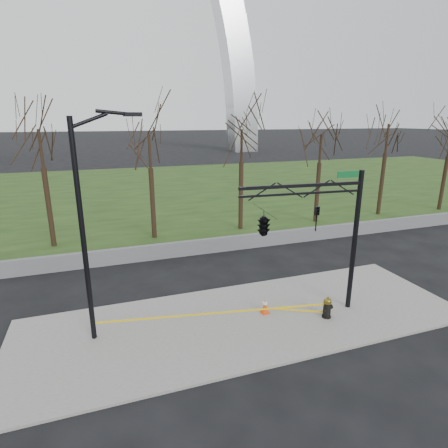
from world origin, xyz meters
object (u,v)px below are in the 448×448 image
object	(u,v)px
street_light	(88,217)
traffic_signal_mast	(282,222)
traffic_cone	(265,306)
fire_hydrant	(327,308)

from	to	relation	value
street_light	traffic_signal_mast	distance (m)	7.01
traffic_cone	street_light	bearing A→B (deg)	175.67
traffic_cone	traffic_signal_mast	bearing A→B (deg)	-47.84
street_light	traffic_signal_mast	xyz separation A→B (m)	(6.92, -0.93, -0.55)
traffic_cone	fire_hydrant	bearing A→B (deg)	-26.82
fire_hydrant	traffic_cone	bearing A→B (deg)	132.22
fire_hydrant	street_light	bearing A→B (deg)	148.51
fire_hydrant	traffic_signal_mast	world-z (taller)	traffic_signal_mast
fire_hydrant	traffic_cone	distance (m)	2.52
traffic_signal_mast	street_light	bearing A→B (deg)	176.76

